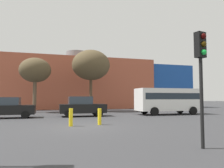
{
  "coord_description": "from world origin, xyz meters",
  "views": [
    {
      "loc": [
        -1.94,
        -13.06,
        1.7
      ],
      "look_at": [
        3.63,
        6.15,
        3.03
      ],
      "focal_mm": 34.55,
      "sensor_mm": 36.0,
      "label": 1
    }
  ],
  "objects_px": {
    "parked_car_2": "(82,106)",
    "traffic_light_near_right": "(201,62)",
    "bare_tree_0": "(91,65)",
    "white_bus": "(168,99)",
    "bollard_yellow_1": "(71,117)",
    "bollard_yellow_0": "(100,117)",
    "bare_tree_1": "(35,71)",
    "parked_car_1": "(9,108)"
  },
  "relations": [
    {
      "from": "bare_tree_1",
      "to": "bollard_yellow_1",
      "type": "bearing_deg",
      "value": -78.14
    },
    {
      "from": "white_bus",
      "to": "bare_tree_0",
      "type": "height_order",
      "value": "bare_tree_0"
    },
    {
      "from": "bare_tree_1",
      "to": "white_bus",
      "type": "bearing_deg",
      "value": -28.41
    },
    {
      "from": "traffic_light_near_right",
      "to": "bollard_yellow_1",
      "type": "height_order",
      "value": "traffic_light_near_right"
    },
    {
      "from": "parked_car_1",
      "to": "bare_tree_0",
      "type": "relative_size",
      "value": 0.51
    },
    {
      "from": "parked_car_1",
      "to": "bollard_yellow_0",
      "type": "xyz_separation_m",
      "value": [
        6.46,
        -6.82,
        -0.37
      ]
    },
    {
      "from": "bare_tree_1",
      "to": "bollard_yellow_1",
      "type": "height_order",
      "value": "bare_tree_1"
    },
    {
      "from": "bare_tree_0",
      "to": "bollard_yellow_1",
      "type": "height_order",
      "value": "bare_tree_0"
    },
    {
      "from": "bollard_yellow_0",
      "to": "bollard_yellow_1",
      "type": "height_order",
      "value": "bollard_yellow_1"
    },
    {
      "from": "parked_car_2",
      "to": "traffic_light_near_right",
      "type": "xyz_separation_m",
      "value": [
        2.05,
        -14.19,
        2.02
      ]
    },
    {
      "from": "traffic_light_near_right",
      "to": "bollard_yellow_0",
      "type": "distance_m",
      "value": 8.0
    },
    {
      "from": "bare_tree_0",
      "to": "bare_tree_1",
      "type": "height_order",
      "value": "bare_tree_0"
    },
    {
      "from": "parked_car_2",
      "to": "bare_tree_0",
      "type": "bearing_deg",
      "value": 73.53
    },
    {
      "from": "bollard_yellow_0",
      "to": "white_bus",
      "type": "bearing_deg",
      "value": 36.79
    },
    {
      "from": "parked_car_1",
      "to": "bollard_yellow_0",
      "type": "distance_m",
      "value": 9.4
    },
    {
      "from": "parked_car_1",
      "to": "parked_car_2",
      "type": "relative_size",
      "value": 0.96
    },
    {
      "from": "parked_car_2",
      "to": "white_bus",
      "type": "distance_m",
      "value": 9.12
    },
    {
      "from": "bollard_yellow_1",
      "to": "white_bus",
      "type": "bearing_deg",
      "value": 32.58
    },
    {
      "from": "white_bus",
      "to": "traffic_light_near_right",
      "type": "relative_size",
      "value": 1.7
    },
    {
      "from": "parked_car_2",
      "to": "traffic_light_near_right",
      "type": "bearing_deg",
      "value": -81.78
    },
    {
      "from": "bare_tree_0",
      "to": "bare_tree_1",
      "type": "relative_size",
      "value": 1.21
    },
    {
      "from": "parked_car_1",
      "to": "traffic_light_near_right",
      "type": "bearing_deg",
      "value": -59.46
    },
    {
      "from": "traffic_light_near_right",
      "to": "bollard_yellow_0",
      "type": "bearing_deg",
      "value": -177.85
    },
    {
      "from": "bollard_yellow_0",
      "to": "bare_tree_1",
      "type": "bearing_deg",
      "value": 108.94
    },
    {
      "from": "bare_tree_1",
      "to": "bollard_yellow_1",
      "type": "relative_size",
      "value": 6.15
    },
    {
      "from": "white_bus",
      "to": "bare_tree_1",
      "type": "distance_m",
      "value": 16.1
    },
    {
      "from": "traffic_light_near_right",
      "to": "bare_tree_0",
      "type": "relative_size",
      "value": 0.5
    },
    {
      "from": "white_bus",
      "to": "bollard_yellow_1",
      "type": "relative_size",
      "value": 6.28
    },
    {
      "from": "bollard_yellow_0",
      "to": "bare_tree_0",
      "type": "bearing_deg",
      "value": 81.73
    },
    {
      "from": "traffic_light_near_right",
      "to": "parked_car_2",
      "type": "bearing_deg",
      "value": 175.84
    },
    {
      "from": "white_bus",
      "to": "traffic_light_near_right",
      "type": "height_order",
      "value": "traffic_light_near_right"
    },
    {
      "from": "white_bus",
      "to": "bollard_yellow_0",
      "type": "relative_size",
      "value": 6.51
    },
    {
      "from": "parked_car_2",
      "to": "bollard_yellow_0",
      "type": "relative_size",
      "value": 4.13
    },
    {
      "from": "parked_car_1",
      "to": "bollard_yellow_0",
      "type": "bearing_deg",
      "value": -46.53
    },
    {
      "from": "traffic_light_near_right",
      "to": "bollard_yellow_1",
      "type": "relative_size",
      "value": 3.7
    },
    {
      "from": "parked_car_2",
      "to": "bare_tree_1",
      "type": "distance_m",
      "value": 9.69
    },
    {
      "from": "parked_car_1",
      "to": "parked_car_2",
      "type": "xyz_separation_m",
      "value": [
        6.32,
        -0.0,
        0.04
      ]
    },
    {
      "from": "white_bus",
      "to": "traffic_light_near_right",
      "type": "distance_m",
      "value": 15.8
    },
    {
      "from": "parked_car_2",
      "to": "bare_tree_0",
      "type": "xyz_separation_m",
      "value": [
        2.22,
        7.5,
        5.14
      ]
    },
    {
      "from": "traffic_light_near_right",
      "to": "bollard_yellow_0",
      "type": "xyz_separation_m",
      "value": [
        -1.91,
        7.38,
        -2.43
      ]
    },
    {
      "from": "bare_tree_0",
      "to": "bollard_yellow_0",
      "type": "xyz_separation_m",
      "value": [
        -2.08,
        -14.32,
        -5.55
      ]
    },
    {
      "from": "parked_car_2",
      "to": "bollard_yellow_0",
      "type": "bearing_deg",
      "value": -88.85
    }
  ]
}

